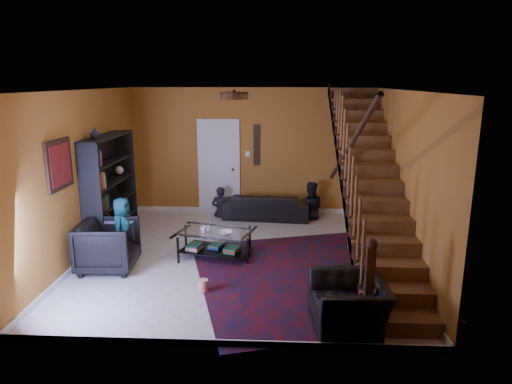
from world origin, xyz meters
The scene contains 21 objects.
floor centered at (0.00, 0.00, 0.00)m, with size 5.50×5.50×0.00m, color beige.
room centered at (-1.33, 1.33, 0.05)m, with size 5.50×5.50×5.50m.
staircase centered at (2.12, 0.00, 1.40)m, with size 0.95×5.02×3.18m.
bookshelf centered at (-2.40, 0.60, 0.96)m, with size 0.35×1.80×2.00m.
door centered at (-0.70, 2.73, 1.02)m, with size 0.82×0.05×2.05m, color silver.
framed_picture centered at (-2.57, -0.90, 1.75)m, with size 0.04×0.74×0.74m, color maroon.
wall_hanging centered at (0.15, 2.73, 1.55)m, with size 0.14×0.03×0.90m, color black.
ceiling_fixture centered at (0.00, -0.80, 2.74)m, with size 0.40×0.40×0.10m, color #3F2814.
rug centered at (1.03, -0.79, 0.01)m, with size 3.10×3.55×0.02m, color #430C13.
sofa centered at (0.39, 2.30, 0.27)m, with size 1.87×0.73×0.55m, color black.
armchair_left centered at (-2.05, -0.63, 0.40)m, with size 0.85×0.88×0.80m, color black.
armchair_right centered at (1.50, -2.25, 0.31)m, with size 0.97×0.85×0.63m, color black.
person_adult_a centered at (-0.63, 2.35, 0.12)m, with size 0.41×0.27×1.13m, color black.
person_adult_b centered at (1.34, 2.35, 0.18)m, with size 0.61×0.48×1.26m, color black.
person_child centered at (-1.95, -0.19, 0.54)m, with size 0.52×0.34×1.07m, color #195F62.
coffee_table centered at (-0.43, -0.01, 0.27)m, with size 1.36×1.03×0.46m.
cup_a centered at (-0.55, -0.02, 0.50)m, with size 0.12×0.12×0.09m, color #999999.
cup_b centered at (-0.61, -0.07, 0.51)m, with size 0.11×0.11×0.10m, color #999999.
bowl centered at (-0.23, -0.18, 0.49)m, with size 0.23×0.23×0.06m, color #999999.
vase centered at (-2.41, 0.10, 2.10)m, with size 0.18×0.18×0.19m, color #999999.
popcorn_bucket centered at (-0.42, -1.36, 0.10)m, with size 0.15×0.15×0.17m, color red.
Camera 1 is at (0.63, -7.32, 2.95)m, focal length 32.00 mm.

